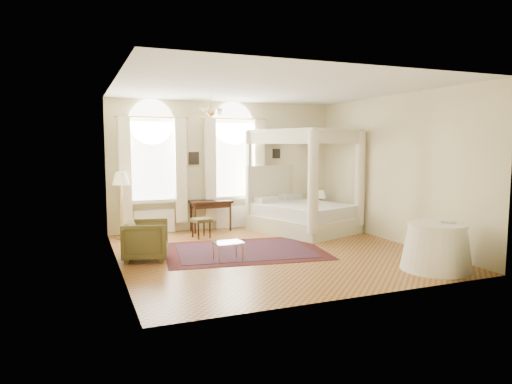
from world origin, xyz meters
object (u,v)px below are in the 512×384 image
Objects in this scene: floor_lamp at (121,182)px; nightstand at (325,214)px; stool at (201,222)px; coffee_table at (228,244)px; armchair at (146,240)px; canopy_bed at (303,209)px; side_table at (436,247)px; writing_desk at (211,205)px.

nightstand is at bearing -0.22° from floor_lamp.
stool is 2.28m from coffee_table.
coffee_table is 3.42m from floor_lamp.
armchair is 0.53× the size of floor_lamp.
nightstand is 1.16× the size of stool.
floor_lamp is at bearing 19.26° from armchair.
side_table is at bearing -82.59° from canopy_bed.
coffee_table is at bearing -100.13° from writing_desk.
writing_desk is 2.31m from floor_lamp.
stool reaches higher than coffee_table.
side_table reaches higher than writing_desk.
nightstand is 3.24m from writing_desk.
writing_desk is 0.86× the size of side_table.
armchair is 5.33m from side_table.
canopy_bed reaches higher than armchair.
coffee_table is at bearing -92.27° from stool.
armchair is (-4.12, -1.40, -0.20)m from canopy_bed.
coffee_table is at bearing -143.26° from nightstand.
nightstand is 0.67× the size of armchair.
coffee_table is at bearing 148.94° from side_table.
stool is 0.39× the size of side_table.
canopy_bed is 2.36m from writing_desk.
nightstand is at bearing 34.41° from canopy_bed.
canopy_bed is 1.31m from nightstand.
armchair reaches higher than coffee_table.
side_table is (-0.53, -4.73, 0.13)m from nightstand.
armchair is 1.49× the size of coffee_table.
armchair reaches higher than nightstand.
floor_lamp is (-5.40, 0.02, 1.06)m from nightstand.
canopy_bed reaches higher than stool.
floor_lamp is at bearing 179.78° from nightstand.
coffee_table is (-3.75, -2.80, 0.05)m from nightstand.
canopy_bed reaches higher than nightstand.
armchair is at bearing -161.19° from canopy_bed.
writing_desk is 3.11m from coffee_table.
floor_lamp is (-4.35, 0.74, 0.76)m from canopy_bed.
canopy_bed reaches higher than floor_lamp.
canopy_bed is at bearing -24.15° from writing_desk.
armchair reaches higher than stool.
side_table is (3.13, -4.22, 0.02)m from stool.
armchair is (-1.97, -2.37, -0.29)m from writing_desk.
canopy_bed is 5.93× the size of stool.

